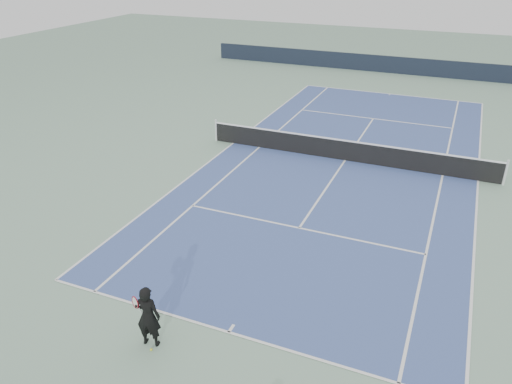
% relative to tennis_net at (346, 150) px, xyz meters
% --- Properties ---
extents(ground, '(80.00, 80.00, 0.00)m').
position_rel_tennis_net_xyz_m(ground, '(0.00, 0.00, -0.50)').
color(ground, gray).
extents(court_surface, '(10.97, 23.77, 0.01)m').
position_rel_tennis_net_xyz_m(court_surface, '(0.00, 0.00, -0.50)').
color(court_surface, '#3B518D').
rests_on(court_surface, ground).
extents(tennis_net, '(12.90, 0.10, 1.07)m').
position_rel_tennis_net_xyz_m(tennis_net, '(0.00, 0.00, 0.00)').
color(tennis_net, silver).
rests_on(tennis_net, ground).
extents(windscreen_far, '(30.00, 0.25, 1.20)m').
position_rel_tennis_net_xyz_m(windscreen_far, '(0.00, 17.88, 0.10)').
color(windscreen_far, black).
rests_on(windscreen_far, ground).
extents(tennis_player, '(0.80, 0.56, 1.65)m').
position_rel_tennis_net_xyz_m(tennis_player, '(-1.56, -12.93, 0.32)').
color(tennis_player, black).
rests_on(tennis_player, ground).
extents(tennis_ball, '(0.06, 0.06, 0.06)m').
position_rel_tennis_net_xyz_m(tennis_ball, '(-1.42, -13.14, -0.47)').
color(tennis_ball, yellow).
rests_on(tennis_ball, ground).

